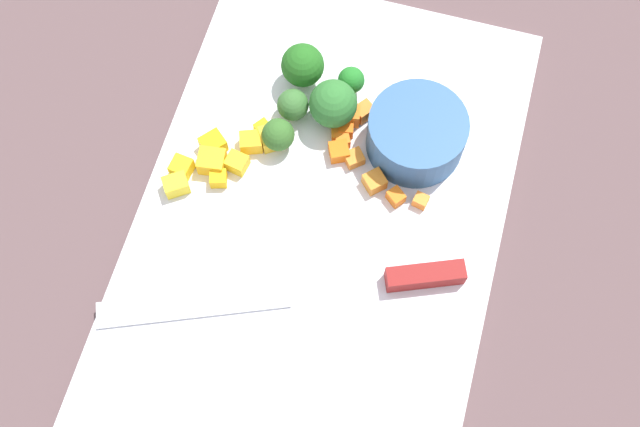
{
  "coord_description": "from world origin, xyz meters",
  "views": [
    {
      "loc": [
        0.24,
        0.07,
        0.66
      ],
      "look_at": [
        0.0,
        0.0,
        0.02
      ],
      "focal_mm": 44.77,
      "sensor_mm": 36.0,
      "label": 1
    }
  ],
  "objects": [
    {
      "name": "pepper_dice_8",
      "position": [
        -0.02,
        -0.11,
        0.02
      ],
      "size": [
        0.02,
        0.03,
        0.02
      ],
      "primitive_type": "cube",
      "rotation": [
        0.0,
        0.0,
        1.7
      ],
      "color": "yellow",
      "rests_on": "cutting_board"
    },
    {
      "name": "cutting_board",
      "position": [
        0.0,
        0.0,
        0.01
      ],
      "size": [
        0.47,
        0.31,
        0.01
      ],
      "primitive_type": "cube",
      "color": "white",
      "rests_on": "ground_plane"
    },
    {
      "name": "broccoli_floret_3",
      "position": [
        -0.13,
        -0.01,
        0.03
      ],
      "size": [
        0.02,
        0.02,
        0.03
      ],
      "color": "#87B85E",
      "rests_on": "cutting_board"
    },
    {
      "name": "carrot_dice_5",
      "position": [
        -0.06,
        -0.0,
        0.02
      ],
      "size": [
        0.02,
        0.02,
        0.01
      ],
      "primitive_type": "cube",
      "rotation": [
        0.0,
        0.0,
        0.46
      ],
      "color": "orange",
      "rests_on": "cutting_board"
    },
    {
      "name": "pepper_dice_3",
      "position": [
        -0.05,
        -0.08,
        0.02
      ],
      "size": [
        0.02,
        0.02,
        0.02
      ],
      "primitive_type": "cube",
      "rotation": [
        0.0,
        0.0,
        0.36
      ],
      "color": "yellow",
      "rests_on": "cutting_board"
    },
    {
      "name": "carrot_dice_3",
      "position": [
        -0.07,
        0.0,
        0.02
      ],
      "size": [
        0.02,
        0.02,
        0.01
      ],
      "primitive_type": "cube",
      "rotation": [
        0.0,
        0.0,
        2.02
      ],
      "color": "orange",
      "rests_on": "cutting_board"
    },
    {
      "name": "carrot_dice_6",
      "position": [
        -0.08,
        -0.01,
        0.02
      ],
      "size": [
        0.02,
        0.01,
        0.01
      ],
      "primitive_type": "cube",
      "rotation": [
        0.0,
        0.0,
        1.88
      ],
      "color": "orange",
      "rests_on": "cutting_board"
    },
    {
      "name": "pepper_dice_0",
      "position": [
        -0.01,
        -0.09,
        0.02
      ],
      "size": [
        0.02,
        0.02,
        0.01
      ],
      "primitive_type": "cube",
      "rotation": [
        0.0,
        0.0,
        0.28
      ],
      "color": "yellow",
      "rests_on": "cutting_board"
    },
    {
      "name": "broccoli_floret_4",
      "position": [
        -0.09,
        -0.05,
        0.03
      ],
      "size": [
        0.03,
        0.03,
        0.03
      ],
      "color": "#82B762",
      "rests_on": "cutting_board"
    },
    {
      "name": "pepper_dice_7",
      "position": [
        -0.07,
        -0.07,
        0.02
      ],
      "size": [
        0.02,
        0.02,
        0.01
      ],
      "primitive_type": "cube",
      "rotation": [
        0.0,
        0.0,
        2.51
      ],
      "color": "yellow",
      "rests_on": "cutting_board"
    },
    {
      "name": "carrot_dice_9",
      "position": [
        -0.04,
        0.04,
        0.02
      ],
      "size": [
        0.02,
        0.02,
        0.01
      ],
      "primitive_type": "cube",
      "rotation": [
        0.0,
        0.0,
        0.76
      ],
      "color": "orange",
      "rests_on": "cutting_board"
    },
    {
      "name": "broccoli_floret_1",
      "position": [
        -0.13,
        -0.05,
        0.04
      ],
      "size": [
        0.04,
        0.04,
        0.05
      ],
      "color": "#95AC61",
      "rests_on": "cutting_board"
    },
    {
      "name": "carrot_dice_0",
      "position": [
        -0.11,
        0.01,
        0.02
      ],
      "size": [
        0.02,
        0.02,
        0.02
      ],
      "primitive_type": "cube",
      "rotation": [
        0.0,
        0.0,
        0.92
      ],
      "color": "orange",
      "rests_on": "cutting_board"
    },
    {
      "name": "prep_bowl",
      "position": [
        -0.09,
        0.06,
        0.03
      ],
      "size": [
        0.09,
        0.09,
        0.04
      ],
      "primitive_type": "cylinder",
      "color": "#2D5888",
      "rests_on": "cutting_board"
    },
    {
      "name": "carrot_dice_7",
      "position": [
        -0.1,
        -0.0,
        0.02
      ],
      "size": [
        0.02,
        0.02,
        0.02
      ],
      "primitive_type": "cube",
      "rotation": [
        0.0,
        0.0,
        0.19
      ],
      "color": "orange",
      "rests_on": "cutting_board"
    },
    {
      "name": "carrot_dice_4",
      "position": [
        -0.04,
        0.08,
        0.02
      ],
      "size": [
        0.01,
        0.01,
        0.01
      ],
      "primitive_type": "cube",
      "rotation": [
        0.0,
        0.0,
        1.36
      ],
      "color": "orange",
      "rests_on": "cutting_board"
    },
    {
      "name": "broccoli_floret_0",
      "position": [
        -0.06,
        -0.05,
        0.03
      ],
      "size": [
        0.03,
        0.03,
        0.03
      ],
      "color": "#96BE6A",
      "rests_on": "cutting_board"
    },
    {
      "name": "pepper_dice_2",
      "position": [
        0.01,
        -0.13,
        0.02
      ],
      "size": [
        0.03,
        0.03,
        0.02
      ],
      "primitive_type": "cube",
      "rotation": [
        0.0,
        0.0,
        0.61
      ],
      "color": "yellow",
      "rests_on": "cutting_board"
    },
    {
      "name": "pepper_dice_1",
      "position": [
        -0.04,
        -0.11,
        0.02
      ],
      "size": [
        0.03,
        0.03,
        0.02
      ],
      "primitive_type": "cube",
      "rotation": [
        0.0,
        0.0,
        2.44
      ],
      "color": "yellow",
      "rests_on": "cutting_board"
    },
    {
      "name": "pepper_dice_6",
      "position": [
        -0.06,
        -0.06,
        0.02
      ],
      "size": [
        0.03,
        0.03,
        0.02
      ],
      "primitive_type": "cube",
      "rotation": [
        0.0,
        0.0,
        2.15
      ],
      "color": "yellow",
      "rests_on": "cutting_board"
    },
    {
      "name": "pepper_dice_5",
      "position": [
        -0.03,
        -0.08,
        0.02
      ],
      "size": [
        0.02,
        0.02,
        0.01
      ],
      "primitive_type": "cube",
      "rotation": [
        0.0,
        0.0,
        2.96
      ],
      "color": "yellow",
      "rests_on": "cutting_board"
    },
    {
      "name": "carrot_dice_2",
      "position": [
        -0.03,
        0.06,
        0.02
      ],
      "size": [
        0.02,
        0.02,
        0.01
      ],
      "primitive_type": "cube",
      "rotation": [
        0.0,
        0.0,
        2.46
      ],
      "color": "orange",
      "rests_on": "cutting_board"
    },
    {
      "name": "pepper_dice_4",
      "position": [
        -0.01,
        -0.13,
        0.02
      ],
      "size": [
        0.02,
        0.02,
        0.02
      ],
      "primitive_type": "cube",
      "rotation": [
        0.0,
        0.0,
        1.44
      ],
      "color": "yellow",
      "rests_on": "cutting_board"
    },
    {
      "name": "carrot_dice_1",
      "position": [
        -0.06,
        0.01,
        0.02
      ],
      "size": [
        0.02,
        0.02,
        0.01
      ],
      "primitive_type": "cube",
      "rotation": [
        0.0,
        0.0,
        2.27
      ],
      "color": "orange",
      "rests_on": "cutting_board"
    },
    {
      "name": "broccoli_floret_2",
      "position": [
        -0.1,
        -0.01,
        0.04
      ],
      "size": [
        0.04,
        0.04,
        0.05
      ],
      "color": "#82AE65",
      "rests_on": "cutting_board"
    },
    {
      "name": "ground_plane",
      "position": [
        0.0,
        0.0,
        0.0
      ],
      "size": [
        4.0,
        4.0,
        0.0
      ],
      "primitive_type": "plane",
      "color": "brown"
    },
    {
      "name": "chef_knife",
      "position": [
        0.05,
        0.04,
        0.02
      ],
      "size": [
        0.13,
        0.29,
        0.02
      ],
      "rotation": [
        0.0,
        0.0,
        5.1
      ],
      "color": "silver",
      "rests_on": "cutting_board"
    },
    {
      "name": "carrot_dice_8",
      "position": [
        -0.09,
        0.0,
        0.02
      ],
      "size": [
        0.02,
        0.02,
        0.01
      ],
      "primitive_type": "cube",
      "rotation": [
        0.0,
        0.0,
        1.79
      ],
      "color": "orange",
      "rests_on": "cutting_board"
    }
  ]
}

